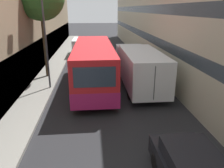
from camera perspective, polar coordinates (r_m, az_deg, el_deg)
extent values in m
plane|color=#232326|center=(16.74, -1.65, 0.27)|extent=(150.00, 150.00, 0.00)
cube|color=gray|center=(17.10, -17.45, 0.06)|extent=(1.87, 60.00, 0.16)
cube|color=#847056|center=(16.97, -25.82, 11.05)|extent=(2.40, 60.00, 7.13)
cube|color=black|center=(17.12, -22.73, 4.18)|extent=(1.08, 60.00, 2.85)
cube|color=#B7AD93|center=(17.10, 18.14, 19.20)|extent=(2.40, 60.00, 11.38)
cube|color=#333D47|center=(17.05, 15.08, 9.84)|extent=(1.08, 60.00, 0.70)
cube|color=#333D47|center=(16.86, 15.84, 18.26)|extent=(1.08, 60.00, 0.70)
cube|color=black|center=(7.19, 20.91, -18.33)|extent=(1.54, 2.21, 0.46)
cylinder|color=black|center=(8.25, 11.37, -19.43)|extent=(0.16, 0.60, 0.60)
cylinder|color=black|center=(8.80, 22.01, -17.85)|extent=(0.16, 0.60, 0.60)
cube|color=red|center=(15.68, -4.79, 5.52)|extent=(2.57, 9.88, 2.62)
cube|color=#B21E5B|center=(15.90, -4.70, 2.50)|extent=(2.60, 9.90, 0.90)
cube|color=#2D3847|center=(15.59, -4.83, 6.92)|extent=(2.61, 9.09, 0.84)
cube|color=#2D3847|center=(10.78, -4.57, 1.76)|extent=(2.11, 0.04, 1.05)
cylinder|color=black|center=(18.98, -8.21, 3.93)|extent=(0.24, 1.00, 1.00)
cylinder|color=black|center=(18.99, -1.36, 4.13)|extent=(0.24, 1.00, 1.00)
cylinder|color=black|center=(13.17, -9.43, -3.00)|extent=(0.24, 1.00, 1.00)
cylinder|color=black|center=(13.18, 0.43, -2.71)|extent=(0.24, 1.00, 1.00)
cube|color=silver|center=(19.38, 4.87, 7.04)|extent=(2.30, 2.50, 1.93)
cube|color=silver|center=(15.09, 7.76, 4.12)|extent=(2.40, 6.42, 2.27)
cube|color=#4C4C4C|center=(12.11, 11.05, 0.18)|extent=(0.05, 0.02, 1.93)
cylinder|color=black|center=(19.43, 1.65, 4.42)|extent=(0.22, 0.96, 0.96)
cylinder|color=black|center=(19.79, 7.88, 4.52)|extent=(0.22, 0.96, 0.96)
cylinder|color=black|center=(13.56, 4.73, -2.22)|extent=(0.22, 0.96, 0.96)
cylinder|color=black|center=(14.08, 13.42, -1.88)|extent=(0.22, 0.96, 0.96)
cube|color=silver|center=(26.75, -8.00, 9.75)|extent=(1.92, 4.25, 1.78)
cube|color=#2D3847|center=(28.49, -7.87, 10.95)|extent=(1.54, 0.04, 0.62)
cylinder|color=black|center=(28.16, -9.59, 8.42)|extent=(0.16, 0.64, 0.64)
cylinder|color=black|center=(28.08, -6.03, 8.55)|extent=(0.16, 0.64, 0.64)
cylinder|color=black|center=(25.74, -9.97, 7.41)|extent=(0.16, 0.64, 0.64)
cylinder|color=black|center=(25.66, -6.09, 7.55)|extent=(0.16, 0.64, 0.64)
cylinder|color=#38383D|center=(15.19, -16.99, 11.40)|extent=(0.12, 0.12, 6.84)
cylinder|color=#4C3823|center=(18.29, -17.07, 9.45)|extent=(0.28, 0.28, 4.87)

